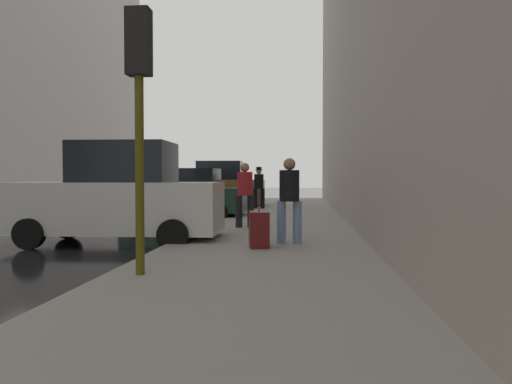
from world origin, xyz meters
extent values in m
plane|color=black|center=(0.00, 0.00, 0.00)|extent=(120.00, 120.00, 0.00)
cube|color=gray|center=(6.00, 0.00, 0.07)|extent=(4.00, 40.00, 0.15)
cube|color=silver|center=(2.60, -1.64, 0.82)|extent=(4.65, 1.97, 1.10)
cube|color=black|center=(2.80, -1.64, 1.80)|extent=(2.11, 1.62, 0.90)
cylinder|color=black|center=(1.08, -0.76, 0.32)|extent=(0.65, 0.24, 0.64)
cylinder|color=black|center=(1.13, -2.60, 0.32)|extent=(0.65, 0.24, 0.64)
cylinder|color=black|center=(4.07, -0.68, 0.32)|extent=(0.65, 0.24, 0.64)
cylinder|color=black|center=(4.12, -2.52, 0.32)|extent=(0.65, 0.24, 0.64)
cube|color=#193828|center=(2.60, 4.91, 0.69)|extent=(4.24, 1.93, 0.84)
cube|color=black|center=(2.80, 4.90, 1.44)|extent=(1.92, 1.60, 0.70)
cylinder|color=black|center=(1.26, 5.86, 0.32)|extent=(0.64, 0.23, 0.64)
cylinder|color=black|center=(1.22, 4.02, 0.32)|extent=(0.64, 0.23, 0.64)
cylinder|color=black|center=(3.98, 5.80, 0.32)|extent=(0.64, 0.23, 0.64)
cylinder|color=black|center=(3.94, 3.96, 0.32)|extent=(0.64, 0.23, 0.64)
cube|color=brown|center=(2.60, 11.22, 0.82)|extent=(4.66, 1.98, 1.10)
cube|color=black|center=(2.80, 11.22, 1.80)|extent=(2.12, 1.63, 0.90)
cylinder|color=black|center=(1.08, 12.09, 0.32)|extent=(0.65, 0.24, 0.64)
cylinder|color=black|center=(1.13, 10.25, 0.32)|extent=(0.65, 0.24, 0.64)
cylinder|color=black|center=(4.07, 12.18, 0.32)|extent=(0.65, 0.24, 0.64)
cylinder|color=black|center=(4.12, 10.34, 0.32)|extent=(0.65, 0.24, 0.64)
cylinder|color=red|center=(4.45, 6.81, 0.43)|extent=(0.22, 0.22, 0.55)
sphere|color=red|center=(4.45, 6.81, 0.76)|extent=(0.20, 0.20, 0.20)
cylinder|color=red|center=(4.29, 6.81, 0.45)|extent=(0.10, 0.09, 0.09)
cylinder|color=red|center=(4.61, 6.81, 0.45)|extent=(0.10, 0.09, 0.09)
cylinder|color=#514C0F|center=(4.50, -5.70, 1.95)|extent=(0.12, 0.12, 3.60)
cube|color=black|center=(4.50, -5.70, 3.30)|extent=(0.32, 0.24, 0.90)
sphere|color=red|center=(4.50, -5.57, 3.58)|extent=(0.14, 0.14, 0.14)
sphere|color=yellow|center=(4.50, -5.57, 3.30)|extent=(0.14, 0.14, 0.14)
sphere|color=green|center=(4.50, -5.57, 3.02)|extent=(0.14, 0.14, 0.14)
cylinder|color=#728CB2|center=(6.29, -2.33, 0.57)|extent=(0.20, 0.20, 0.85)
cylinder|color=#728CB2|center=(6.61, -2.29, 0.57)|extent=(0.20, 0.20, 0.85)
cylinder|color=black|center=(6.45, -2.31, 1.31)|extent=(0.44, 0.44, 0.62)
sphere|color=#997051|center=(6.45, -2.31, 1.74)|extent=(0.24, 0.24, 0.24)
cylinder|color=black|center=(4.70, 8.89, 0.57)|extent=(0.22, 0.22, 0.85)
cylinder|color=black|center=(5.01, 8.96, 0.57)|extent=(0.22, 0.22, 0.85)
cylinder|color=black|center=(4.86, 8.92, 1.31)|extent=(0.48, 0.48, 0.62)
sphere|color=tan|center=(4.86, 8.92, 1.74)|extent=(0.24, 0.24, 0.24)
cylinder|color=black|center=(4.86, 8.92, 1.81)|extent=(0.34, 0.34, 0.02)
cylinder|color=black|center=(4.86, 8.92, 1.87)|extent=(0.23, 0.23, 0.11)
cylinder|color=black|center=(5.34, 0.88, 0.57)|extent=(0.22, 0.22, 0.85)
cylinder|color=black|center=(5.03, 0.78, 0.57)|extent=(0.22, 0.22, 0.85)
cylinder|color=#A51E23|center=(5.19, 0.83, 1.31)|extent=(0.50, 0.50, 0.62)
sphere|color=#997051|center=(5.19, 0.83, 1.74)|extent=(0.24, 0.24, 0.24)
cube|color=#591414|center=(5.89, -2.93, 0.49)|extent=(0.45, 0.61, 0.68)
cylinder|color=#333333|center=(5.89, -2.93, 1.01)|extent=(0.02, 0.02, 0.36)
camera|label=1|loc=(6.70, -12.30, 1.47)|focal=35.00mm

